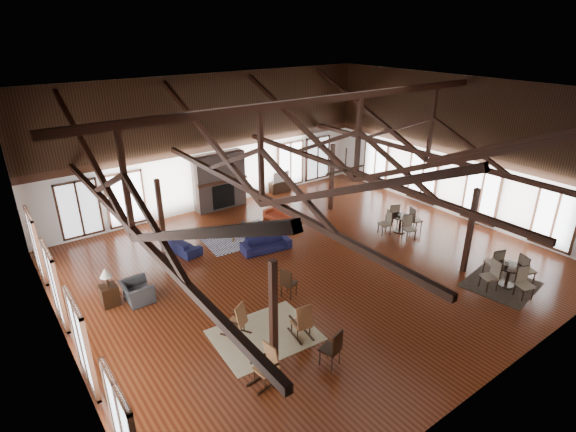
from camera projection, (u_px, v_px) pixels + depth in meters
floor at (311, 264)px, 16.07m from camera, size 16.00×16.00×0.00m
ceiling at (315, 92)px, 13.68m from camera, size 16.00×14.00×0.02m
wall_back at (214, 143)px, 20.05m from camera, size 16.00×0.02×6.00m
wall_front at (517, 273)px, 9.69m from camera, size 16.00×0.02×6.00m
wall_left at (48, 253)px, 10.54m from camera, size 0.02×14.00×6.00m
wall_right at (457, 148)px, 19.21m from camera, size 0.02×14.00×6.00m
roof_truss at (313, 155)px, 14.46m from camera, size 15.60×14.07×3.14m
post_grid at (312, 226)px, 15.46m from camera, size 8.16×7.16×3.05m
fireplace at (220, 181)px, 20.49m from camera, size 2.50×0.69×2.60m
ceiling_fan at (345, 169)px, 14.11m from camera, size 1.60×1.60×0.75m
sofa_navy_front at (266, 244)px, 16.96m from camera, size 1.97×1.02×0.55m
sofa_navy_left at (181, 244)px, 16.92m from camera, size 1.88×1.01×0.52m
sofa_orange at (282, 215)px, 19.49m from camera, size 1.86×1.01×0.52m
coffee_table at (241, 228)px, 17.99m from camera, size 1.28×0.83×0.45m
vase at (243, 223)px, 18.02m from camera, size 0.26×0.26×0.21m
armchair at (137, 292)px, 13.87m from camera, size 0.99×0.87×0.63m
side_table_lamp at (109, 291)px, 13.61m from camera, size 0.49×0.49×1.26m
rocking_chair_a at (238, 321)px, 12.26m from camera, size 0.75×0.88×1.01m
rocking_chair_b at (303, 322)px, 12.17m from camera, size 0.55×0.86×1.04m
rocking_chair_c at (268, 364)px, 10.68m from camera, size 0.87×0.53×1.06m
side_chair_a at (287, 281)px, 13.92m from camera, size 0.56×0.56×1.02m
side_chair_b at (334, 346)px, 11.09m from camera, size 0.55×0.55×1.05m
cafe_table_near at (509, 272)px, 14.59m from camera, size 1.96×1.96×1.01m
cafe_table_far at (400, 221)px, 18.37m from camera, size 1.91×1.91×0.98m
cup_near at (506, 264)px, 14.52m from camera, size 0.15×0.15×0.11m
cup_far at (400, 215)px, 18.27m from camera, size 0.14×0.14×0.09m
tv_console at (280, 187)px, 22.81m from camera, size 1.09×0.41×0.55m
television at (280, 176)px, 22.61m from camera, size 0.92×0.13×0.53m
rug_tan at (265, 335)px, 12.44m from camera, size 2.89×2.34×0.01m
rug_navy at (240, 237)px, 18.12m from camera, size 3.12×2.45×0.01m
rug_dark at (501, 284)px, 14.83m from camera, size 2.46×2.29×0.01m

